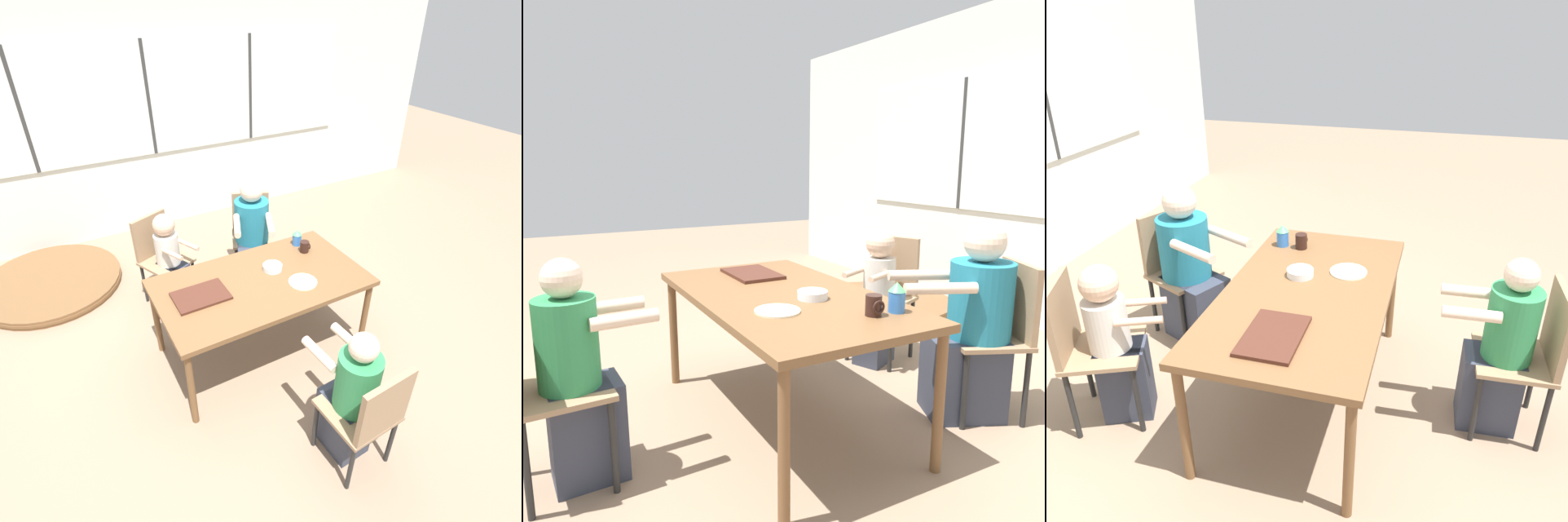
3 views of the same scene
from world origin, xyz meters
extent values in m
plane|color=#8C725B|center=(0.00, 0.00, 0.00)|extent=(16.00, 16.00, 0.00)
cube|color=#333333|center=(-1.30, 2.63, 1.57)|extent=(0.04, 0.01, 1.23)
cube|color=brown|center=(0.00, 0.00, 0.71)|extent=(1.62, 0.91, 0.04)
cylinder|color=brown|center=(-0.76, -0.40, 0.35)|extent=(0.05, 0.05, 0.69)
cylinder|color=brown|center=(0.76, -0.40, 0.35)|extent=(0.05, 0.05, 0.69)
cylinder|color=brown|center=(-0.76, 0.40, 0.35)|extent=(0.05, 0.05, 0.69)
cylinder|color=brown|center=(0.76, 0.40, 0.35)|extent=(0.05, 0.05, 0.69)
cube|color=#937556|center=(0.06, -1.13, 0.45)|extent=(0.42, 0.42, 0.03)
cylinder|color=black|center=(-0.12, -0.97, 0.22)|extent=(0.03, 0.03, 0.44)
cylinder|color=black|center=(0.22, -0.95, 0.22)|extent=(0.03, 0.03, 0.44)
cylinder|color=black|center=(0.23, -1.29, 0.22)|extent=(0.03, 0.03, 0.44)
cube|color=#937556|center=(0.46, 1.03, 0.45)|extent=(0.53, 0.53, 0.03)
cube|color=#937556|center=(0.53, 1.20, 0.67)|extent=(0.36, 0.19, 0.42)
cylinder|color=black|center=(0.55, 0.81, 0.22)|extent=(0.03, 0.03, 0.44)
cylinder|color=black|center=(0.24, 0.94, 0.22)|extent=(0.03, 0.03, 0.44)
cylinder|color=black|center=(0.69, 1.12, 0.22)|extent=(0.03, 0.03, 0.44)
cylinder|color=black|center=(0.37, 1.26, 0.22)|extent=(0.03, 0.03, 0.44)
cube|color=#937556|center=(-0.46, 1.03, 0.45)|extent=(0.53, 0.53, 0.03)
cube|color=#937556|center=(-0.53, 1.20, 0.67)|extent=(0.36, 0.19, 0.42)
cylinder|color=black|center=(-0.23, 0.95, 0.22)|extent=(0.03, 0.03, 0.44)
cylinder|color=black|center=(-0.54, 0.81, 0.22)|extent=(0.03, 0.03, 0.44)
cylinder|color=black|center=(-0.37, 1.26, 0.22)|extent=(0.03, 0.03, 0.44)
cylinder|color=black|center=(-0.68, 1.12, 0.22)|extent=(0.03, 0.03, 0.44)
cube|color=#333847|center=(0.05, -1.04, 0.23)|extent=(0.25, 0.33, 0.46)
cylinder|color=#2D844C|center=(0.05, -1.09, 0.66)|extent=(0.26, 0.26, 0.40)
sphere|color=beige|center=(0.05, -1.09, 0.95)|extent=(0.17, 0.17, 0.17)
cylinder|color=beige|center=(-0.08, -0.87, 0.76)|extent=(0.07, 0.29, 0.06)
cylinder|color=beige|center=(0.16, -0.86, 0.76)|extent=(0.07, 0.29, 0.06)
cube|color=#333847|center=(0.42, 0.93, 0.23)|extent=(0.45, 0.50, 0.46)
cylinder|color=#1E7089|center=(0.44, 0.99, 0.68)|extent=(0.34, 0.34, 0.43)
sphere|color=beige|center=(0.44, 0.99, 1.00)|extent=(0.22, 0.22, 0.22)
cylinder|color=beige|center=(0.47, 0.67, 0.79)|extent=(0.21, 0.37, 0.06)
cylinder|color=beige|center=(0.19, 0.79, 0.79)|extent=(0.21, 0.37, 0.06)
cube|color=#333847|center=(-0.42, 0.95, 0.23)|extent=(0.29, 0.32, 0.46)
cylinder|color=beige|center=(-0.44, 1.00, 0.61)|extent=(0.22, 0.22, 0.30)
sphere|color=#DBB293|center=(-0.44, 1.00, 0.86)|extent=(0.20, 0.20, 0.20)
cylinder|color=#DBB293|center=(-0.27, 0.86, 0.67)|extent=(0.14, 0.24, 0.04)
cylinder|color=#DBB293|center=(-0.46, 0.78, 0.67)|extent=(0.14, 0.24, 0.04)
cube|color=#472319|center=(-0.48, 0.03, 0.74)|extent=(0.40, 0.27, 0.02)
cylinder|color=black|center=(0.53, 0.19, 0.78)|extent=(0.08, 0.08, 0.10)
torus|color=black|center=(0.57, 0.19, 0.78)|extent=(0.01, 0.07, 0.07)
cylinder|color=blue|center=(0.54, 0.32, 0.78)|extent=(0.08, 0.08, 0.10)
cone|color=#4CB266|center=(0.54, 0.32, 0.85)|extent=(0.08, 0.08, 0.04)
cylinder|color=silver|center=(0.15, 0.09, 0.75)|extent=(0.16, 0.16, 0.04)
cylinder|color=beige|center=(0.27, -0.18, 0.74)|extent=(0.22, 0.22, 0.01)
cylinder|color=brown|center=(-1.49, 1.85, 0.01)|extent=(1.39, 1.39, 0.03)
cylinder|color=brown|center=(-1.49, 1.85, 0.04)|extent=(1.41, 1.41, 0.03)
cylinder|color=brown|center=(-1.49, 1.85, 0.07)|extent=(1.39, 1.39, 0.03)
camera|label=1|loc=(-1.23, -2.22, 2.59)|focal=28.00mm
camera|label=2|loc=(2.32, -1.23, 1.45)|focal=35.00mm
camera|label=3|loc=(-2.37, -0.66, 2.11)|focal=35.00mm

